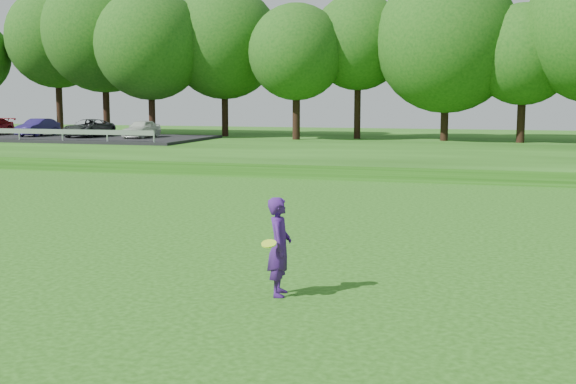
# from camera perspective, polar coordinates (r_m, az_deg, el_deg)

# --- Properties ---
(ground) EXTENTS (140.00, 140.00, 0.00)m
(ground) POSITION_cam_1_polar(r_m,az_deg,el_deg) (13.04, -16.00, -8.29)
(ground) COLOR #1C480D
(ground) RESTS_ON ground
(berm) EXTENTS (130.00, 30.00, 0.60)m
(berm) POSITION_cam_1_polar(r_m,az_deg,el_deg) (45.21, 7.48, 3.42)
(berm) COLOR #1C480D
(berm) RESTS_ON ground
(walking_path) EXTENTS (130.00, 1.60, 0.04)m
(walking_path) POSITION_cam_1_polar(r_m,az_deg,el_deg) (31.52, 3.62, 1.20)
(walking_path) COLOR gray
(walking_path) RESTS_ON ground
(treeline) EXTENTS (104.00, 7.00, 15.00)m
(treeline) POSITION_cam_1_polar(r_m,az_deg,el_deg) (49.28, 8.36, 12.82)
(treeline) COLOR #154810
(treeline) RESTS_ON berm
(parking_lot) EXTENTS (24.00, 9.00, 1.38)m
(parking_lot) POSITION_cam_1_polar(r_m,az_deg,el_deg) (53.20, -19.17, 4.47)
(parking_lot) COLOR black
(parking_lot) RESTS_ON berm
(woman) EXTENTS (0.53, 0.87, 1.75)m
(woman) POSITION_cam_1_polar(r_m,az_deg,el_deg) (12.71, -0.68, -4.33)
(woman) COLOR #3E186E
(woman) RESTS_ON ground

